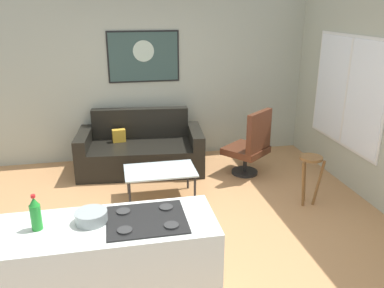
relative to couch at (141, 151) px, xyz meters
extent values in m
cube|color=tan|center=(0.24, -1.85, -0.31)|extent=(6.40, 6.40, 0.04)
cube|color=#A5AA9A|center=(0.24, 0.57, 1.11)|extent=(6.40, 0.05, 2.80)
cube|color=#A9AD98|center=(2.86, -1.55, 1.11)|extent=(0.05, 6.40, 2.80)
cube|color=black|center=(0.00, -0.05, -0.08)|extent=(1.61, 1.06, 0.42)
cube|color=black|center=(0.03, 0.33, 0.37)|extent=(1.54, 0.30, 0.48)
cube|color=black|center=(-0.85, 0.03, 0.02)|extent=(0.26, 0.93, 0.64)
cube|color=black|center=(0.85, -0.13, 0.02)|extent=(0.26, 0.93, 0.64)
cube|color=gold|center=(-0.32, 0.15, 0.23)|extent=(0.21, 0.12, 0.20)
cube|color=silver|center=(0.17, -1.08, 0.11)|extent=(0.92, 0.58, 0.02)
cylinder|color=#232326|center=(-0.25, -1.32, -0.09)|extent=(0.03, 0.03, 0.40)
cylinder|color=#232326|center=(0.59, -1.32, -0.09)|extent=(0.03, 0.03, 0.40)
cylinder|color=#232326|center=(-0.25, -0.84, -0.09)|extent=(0.03, 0.03, 0.40)
cylinder|color=#232326|center=(0.59, -0.84, -0.09)|extent=(0.03, 0.03, 0.40)
cylinder|color=black|center=(1.54, -0.50, -0.27)|extent=(0.40, 0.40, 0.04)
cylinder|color=black|center=(1.54, -0.50, -0.08)|extent=(0.06, 0.06, 0.35)
cube|color=#4F2717|center=(1.54, -0.50, 0.08)|extent=(0.79, 0.79, 0.10)
cube|color=#4F2717|center=(1.68, -0.66, 0.43)|extent=(0.49, 0.42, 0.59)
cylinder|color=brown|center=(2.02, -1.60, 0.35)|extent=(0.29, 0.29, 0.03)
cylinder|color=brown|center=(2.02, -1.48, 0.02)|extent=(0.04, 0.12, 0.63)
cylinder|color=brown|center=(1.91, -1.66, 0.02)|extent=(0.12, 0.09, 0.63)
cylinder|color=brown|center=(2.12, -1.66, 0.02)|extent=(0.12, 0.09, 0.63)
cube|color=white|center=(-0.48, -3.16, 0.16)|extent=(1.65, 0.64, 0.91)
cube|color=black|center=(-0.18, -3.16, 0.62)|extent=(0.60, 0.51, 0.01)
cylinder|color=#2D2D2D|center=(-0.35, -3.30, 0.63)|extent=(0.11, 0.11, 0.01)
cylinder|color=#2D2D2D|center=(-0.01, -3.30, 0.63)|extent=(0.11, 0.11, 0.01)
cylinder|color=#2D2D2D|center=(-0.35, -3.02, 0.63)|extent=(0.11, 0.11, 0.01)
cylinder|color=#2D2D2D|center=(-0.01, -3.02, 0.63)|extent=(0.11, 0.11, 0.01)
cylinder|color=#22902E|center=(-0.97, -3.13, 0.71)|extent=(0.08, 0.08, 0.20)
cone|color=#22902E|center=(-0.97, -3.13, 0.84)|extent=(0.07, 0.07, 0.06)
cylinder|color=red|center=(-0.97, -3.13, 0.88)|extent=(0.03, 0.03, 0.02)
cylinder|color=#8E9898|center=(-0.59, -3.10, 0.62)|extent=(0.13, 0.13, 0.01)
cylinder|color=#8E9898|center=(-0.59, -3.10, 0.66)|extent=(0.24, 0.24, 0.09)
cube|color=black|center=(0.14, 0.54, 1.39)|extent=(1.13, 0.01, 0.80)
cube|color=#344C48|center=(0.14, 0.53, 1.39)|extent=(1.08, 0.02, 0.75)
cylinder|color=#B7CCB8|center=(0.14, 0.52, 1.48)|extent=(0.33, 0.01, 0.33)
cube|color=silver|center=(2.83, -0.95, 1.02)|extent=(0.02, 1.68, 1.54)
cube|color=white|center=(2.82, -0.95, 1.02)|extent=(0.01, 1.60, 1.46)
cube|color=silver|center=(2.81, -0.95, 1.02)|extent=(0.01, 0.04, 1.46)
camera|label=1|loc=(-0.36, -5.82, 2.17)|focal=36.92mm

